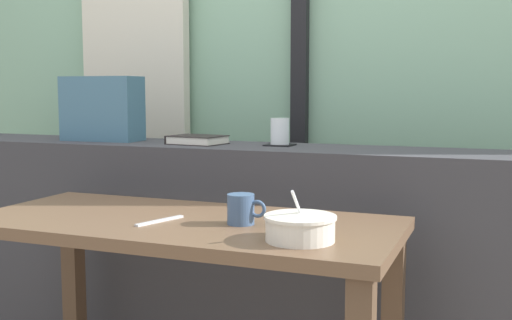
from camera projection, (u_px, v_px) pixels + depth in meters
The scene contains 12 objects.
outdoor_backdrop at pixel (292, 21), 2.82m from camera, with size 4.80×0.08×2.80m, color #84B293.
curtain_left_panel at pixel (135, 57), 3.02m from camera, with size 0.56×0.06×2.50m, color beige.
window_divider_post at pixel (300, 42), 2.75m from camera, with size 0.07×0.05×2.60m, color black.
dark_console_ledge at pixel (241, 261), 2.38m from camera, with size 2.80×0.37×0.88m, color #38383D.
breakfast_table at pixel (183, 259), 1.83m from camera, with size 1.25×0.56×0.72m.
coaster_square at pixel (280, 145), 2.32m from camera, with size 0.10×0.10×0.01m, color black.
juice_glass at pixel (280, 132), 2.31m from camera, with size 0.07×0.07×0.10m.
closed_book at pixel (197, 140), 2.39m from camera, with size 0.22×0.18×0.03m.
throw_pillow at pixel (102, 109), 2.54m from camera, with size 0.32×0.14×0.26m, color #426B84.
soup_bowl at pixel (300, 228), 1.55m from camera, with size 0.18×0.18×0.13m.
fork_utensil at pixel (160, 221), 1.78m from camera, with size 0.02×0.17×0.01m, color silver.
ceramic_mug at pixel (242, 209), 1.74m from camera, with size 0.11×0.08×0.08m.
Camera 1 is at (0.90, -1.59, 1.09)m, focal length 43.86 mm.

